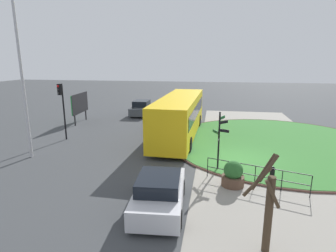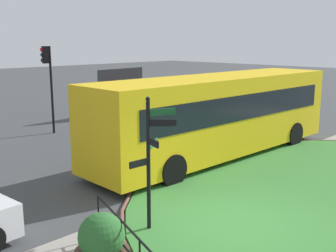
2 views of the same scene
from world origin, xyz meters
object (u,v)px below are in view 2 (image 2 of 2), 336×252
Objects in this scene: signpost_directional at (151,155)px; planter_near_signpost at (102,247)px; billboard_left at (121,85)px; traffic_light_near at (48,70)px; car_far_lane at (232,103)px; bus_yellow at (219,114)px.

signpost_directional reaches higher than planter_near_signpost.
signpost_directional is at bearing -131.83° from billboard_left.
traffic_light_near is at bearing -169.35° from billboard_left.
car_far_lane is 1.24× the size of billboard_left.
planter_near_signpost is (-1.86, -0.64, -1.28)m from signpost_directional.
car_far_lane is 10.87m from traffic_light_near.
signpost_directional reaches higher than billboard_left.
billboard_left is 17.39m from planter_near_signpost.
car_far_lane is 18.01m from planter_near_signpost.
signpost_directional is at bearing -151.44° from car_far_lane.
traffic_light_near is 1.15× the size of billboard_left.
billboard_left is at bearing 73.14° from bus_yellow.
signpost_directional is 0.88× the size of billboard_left.
car_far_lane is 1.08× the size of traffic_light_near.
billboard_left is at bearing 53.30° from signpost_directional.
traffic_light_near is 3.36× the size of planter_near_signpost.
bus_yellow is 10.24m from billboard_left.
bus_yellow is (6.13, 2.85, -0.18)m from signpost_directional.
signpost_directional reaches higher than bus_yellow.
planter_near_signpost is at bearing -160.96° from signpost_directional.
billboard_left is at bearing 133.75° from car_far_lane.
planter_near_signpost is (-15.84, -8.56, -0.17)m from car_far_lane.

